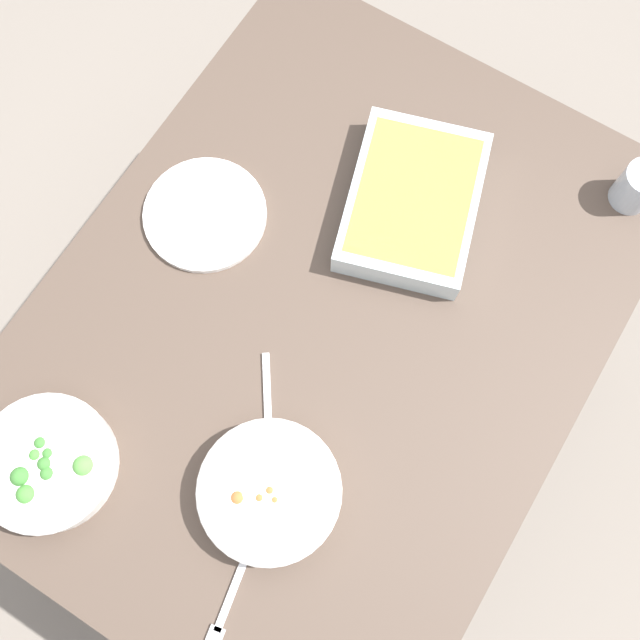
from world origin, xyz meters
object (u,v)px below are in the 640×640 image
(fork_on_table, at_px, (226,607))
(broccoli_bowl, at_px, (47,464))
(baking_dish, at_px, (413,201))
(stew_bowl, at_px, (270,492))
(drink_cup, at_px, (637,188))
(side_plate, at_px, (205,214))
(spoon_by_stew, at_px, (268,420))

(fork_on_table, bearing_deg, broccoli_bowl, 85.17)
(baking_dish, relative_size, fork_on_table, 1.99)
(stew_bowl, bearing_deg, drink_cup, -18.84)
(broccoli_bowl, distance_m, fork_on_table, 0.36)
(stew_bowl, bearing_deg, fork_on_table, -168.98)
(drink_cup, height_order, side_plate, drink_cup)
(baking_dish, bearing_deg, spoon_by_stew, 178.66)
(baking_dish, bearing_deg, broccoli_bowl, 159.10)
(spoon_by_stew, bearing_deg, drink_cup, -26.02)
(broccoli_bowl, relative_size, side_plate, 1.01)
(stew_bowl, height_order, broccoli_bowl, broccoli_bowl)
(stew_bowl, bearing_deg, broccoli_bowl, 114.78)
(side_plate, xyz_separation_m, spoon_by_stew, (-0.25, -0.29, -0.00))
(broccoli_bowl, xyz_separation_m, baking_dish, (0.70, -0.27, 0.00))
(baking_dish, bearing_deg, side_plate, 123.69)
(baking_dish, distance_m, drink_cup, 0.39)
(fork_on_table, bearing_deg, side_plate, 37.14)
(broccoli_bowl, xyz_separation_m, fork_on_table, (-0.03, -0.36, -0.03))
(spoon_by_stew, bearing_deg, stew_bowl, -145.07)
(broccoli_bowl, xyz_separation_m, side_plate, (0.49, 0.04, -0.02))
(broccoli_bowl, distance_m, baking_dish, 0.75)
(stew_bowl, height_order, side_plate, stew_bowl)
(stew_bowl, distance_m, baking_dish, 0.55)
(stew_bowl, height_order, baking_dish, same)
(baking_dish, xyz_separation_m, fork_on_table, (-0.73, -0.09, -0.03))
(baking_dish, xyz_separation_m, spoon_by_stew, (-0.45, 0.01, -0.03))
(broccoli_bowl, height_order, side_plate, broccoli_bowl)
(stew_bowl, distance_m, drink_cup, 0.82)
(spoon_by_stew, bearing_deg, side_plate, 49.84)
(baking_dish, distance_m, side_plate, 0.37)
(drink_cup, bearing_deg, side_plate, 124.51)
(stew_bowl, height_order, fork_on_table, stew_bowl)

